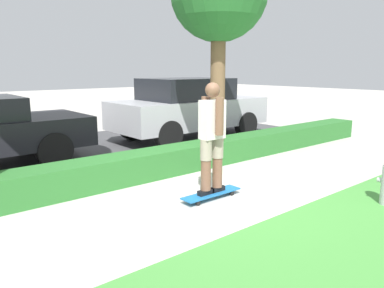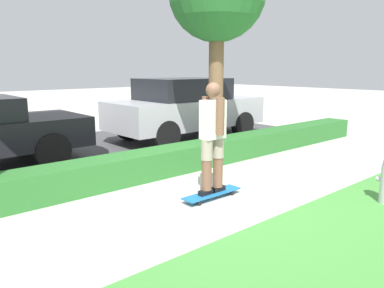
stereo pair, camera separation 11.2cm
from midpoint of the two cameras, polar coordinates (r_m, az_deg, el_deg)
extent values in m
plane|color=#BCB7AD|center=(5.69, 4.86, -8.15)|extent=(60.00, 60.00, 0.00)
cube|color=#474749|center=(9.05, -14.06, -1.00)|extent=(12.75, 5.00, 0.01)
cube|color=#2D702D|center=(6.80, -4.58, -2.78)|extent=(12.75, 0.60, 0.47)
cube|color=#1E6BAD|center=(5.62, 3.56, -7.53)|extent=(1.00, 0.24, 0.02)
cylinder|color=black|center=(5.80, 6.65, -7.43)|extent=(0.07, 0.04, 0.07)
cylinder|color=black|center=(5.92, 5.38, -7.02)|extent=(0.07, 0.04, 0.07)
cylinder|color=black|center=(5.35, 1.52, -8.99)|extent=(0.07, 0.04, 0.07)
cylinder|color=black|center=(5.48, 0.27, -8.49)|extent=(0.07, 0.04, 0.07)
cube|color=black|center=(5.53, 2.69, -7.34)|extent=(0.26, 0.09, 0.07)
cylinder|color=brown|center=(5.41, 2.73, -3.22)|extent=(0.15, 0.15, 0.75)
cylinder|color=gray|center=(5.36, 2.75, -0.88)|extent=(0.17, 0.17, 0.30)
cube|color=black|center=(5.68, 4.41, -6.85)|extent=(0.26, 0.09, 0.07)
cylinder|color=brown|center=(5.56, 4.48, -2.83)|extent=(0.15, 0.15, 0.75)
cylinder|color=gray|center=(5.51, 4.51, -0.56)|extent=(0.17, 0.17, 0.30)
cube|color=silver|center=(5.36, 3.71, 3.76)|extent=(0.36, 0.20, 0.56)
cylinder|color=brown|center=(5.25, 4.83, 4.19)|extent=(0.12, 0.12, 0.52)
cylinder|color=brown|center=(5.46, 2.63, 4.51)|extent=(0.12, 0.12, 0.52)
sphere|color=brown|center=(5.32, 3.76, 8.21)|extent=(0.21, 0.21, 0.21)
cylinder|color=brown|center=(7.52, 4.34, 7.63)|extent=(0.29, 0.29, 2.81)
cylinder|color=black|center=(7.72, -19.81, -0.86)|extent=(0.70, 0.22, 0.70)
cylinder|color=black|center=(9.29, -23.35, 0.86)|extent=(0.70, 0.22, 0.70)
cube|color=#B7B7BC|center=(10.26, 0.00, 4.83)|extent=(4.35, 1.89, 0.73)
cube|color=black|center=(10.12, -0.57, 8.40)|extent=(2.27, 1.64, 0.56)
cylinder|color=black|center=(10.63, 8.53, 2.95)|extent=(0.71, 0.22, 0.71)
cylinder|color=black|center=(11.81, 2.40, 3.92)|extent=(0.71, 0.22, 0.71)
cylinder|color=black|center=(8.83, -3.20, 1.34)|extent=(0.71, 0.22, 0.71)
cylinder|color=black|center=(10.23, -8.86, 2.62)|extent=(0.71, 0.22, 0.71)
cylinder|color=#ADADB2|center=(6.02, 27.42, -4.94)|extent=(0.07, 0.12, 0.07)
camera|label=1|loc=(0.06, 90.55, -0.11)|focal=35.00mm
camera|label=2|loc=(0.06, -89.45, 0.11)|focal=35.00mm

